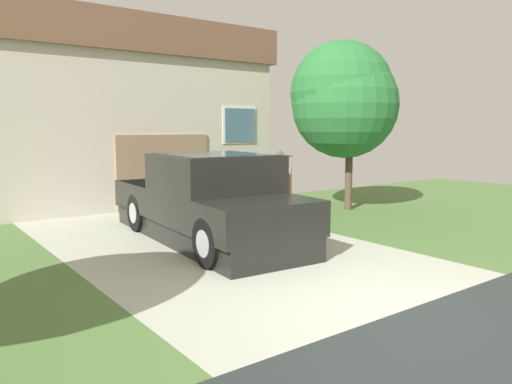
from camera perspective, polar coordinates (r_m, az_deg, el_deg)
The scene contains 6 objects.
pickup_truck at distance 9.47m, azimuth -4.99°, elevation -1.26°, with size 2.34×5.45×1.72m.
person_with_hat at distance 9.80m, azimuth 2.78°, elevation 0.62°, with size 0.51×0.51×1.78m.
handbag at distance 9.74m, azimuth 3.53°, elevation -4.85°, with size 0.34×0.15×0.42m.
house_with_garage at distance 16.61m, azimuth -19.06°, elevation 8.51°, with size 9.72×7.11×5.20m.
front_yard_tree at distance 13.36m, azimuth 10.11°, elevation 10.55°, with size 2.80×2.85×4.48m.
wheeled_trash_bin at distance 14.34m, azimuth 0.02°, elevation 0.97°, with size 0.60×0.72×1.09m.
Camera 1 is at (-4.75, -3.53, 2.20)m, focal length 34.45 mm.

